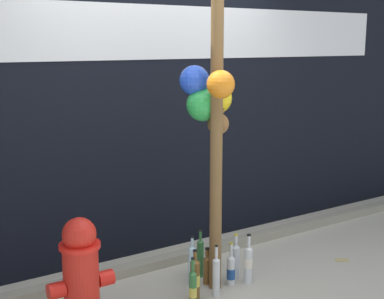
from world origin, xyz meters
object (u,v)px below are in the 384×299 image
bottle_7 (212,256)px  bottle_5 (200,257)px  bottle_2 (195,279)px  bottle_3 (236,260)px  fire_hydrant (81,273)px  bottle_4 (192,264)px  bottle_8 (193,288)px  bottle_6 (231,270)px  memorial_post (212,81)px  bottle_1 (248,263)px  bottle_0 (216,275)px  bottle_9 (207,268)px

bottle_7 → bottle_5: bearing=-163.1°
bottle_2 → bottle_3: 0.49m
fire_hydrant → bottle_4: 1.03m
bottle_5 → bottle_7: bottle_5 is taller
bottle_8 → bottle_6: bearing=16.6°
memorial_post → fire_hydrant: size_ratio=3.61×
bottle_5 → bottle_7: (0.15, 0.05, -0.05)m
bottle_1 → bottle_3: bearing=111.0°
memorial_post → bottle_1: memorial_post is taller
memorial_post → bottle_5: memorial_post is taller
fire_hydrant → bottle_0: (1.02, -0.12, -0.23)m
fire_hydrant → bottle_8: fire_hydrant is taller
bottle_2 → bottle_5: 0.41m
bottle_2 → bottle_4: bearing=61.3°
memorial_post → bottle_8: (-0.31, -0.22, -1.48)m
bottle_0 → bottle_3: (0.31, 0.16, -0.01)m
bottle_2 → bottle_0: bearing=-13.9°
bottle_6 → bottle_4: bearing=145.0°
memorial_post → bottle_4: bearing=141.9°
memorial_post → bottle_2: bearing=-149.1°
bottle_2 → bottle_6: bearing=8.8°
bottle_7 → bottle_8: bearing=-137.7°
bottle_0 → bottle_9: 0.22m
memorial_post → bottle_5: (0.02, 0.17, -1.45)m
bottle_0 → bottle_5: bearing=75.1°
bottle_5 → bottle_6: 0.29m
bottle_5 → bottle_9: size_ratio=1.34×
bottle_7 → bottle_8: 0.64m
bottle_5 → memorial_post: bearing=-95.2°
fire_hydrant → bottle_1: bearing=-2.8°
memorial_post → bottle_9: 1.49m
bottle_7 → bottle_1: bearing=-73.2°
bottle_2 → bottle_3: bottle_2 is taller
bottle_1 → bottle_8: 0.59m
fire_hydrant → bottle_4: fire_hydrant is taller
bottle_0 → bottle_1: (0.35, 0.05, 0.00)m
memorial_post → bottle_7: memorial_post is taller
bottle_3 → bottle_7: bearing=104.8°
bottle_0 → bottle_1: 0.35m
bottle_4 → bottle_7: bearing=23.7°
bottle_5 → bottle_9: bottle_5 is taller
fire_hydrant → bottle_6: (1.24, -0.02, -0.27)m
bottle_2 → bottle_6: bottle_2 is taller
memorial_post → bottle_1: bearing=-27.1°
bottle_0 → bottle_3: size_ratio=1.06×
bottle_3 → bottle_7: bottle_3 is taller
bottle_3 → bottle_5: (-0.21, 0.19, 0.01)m
bottle_0 → bottle_4: size_ratio=1.02×
fire_hydrant → bottle_2: 0.89m
bottle_3 → bottle_6: size_ratio=1.10×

